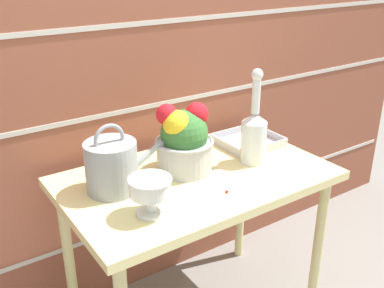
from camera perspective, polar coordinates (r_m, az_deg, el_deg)
brick_wall at (r=1.99m, az=-6.30°, el=10.00°), size 3.60×0.08×2.20m
patio_table at (r=1.82m, az=0.57°, el=-6.29°), size 1.06×0.64×0.74m
watering_can at (r=1.65m, az=-10.09°, el=-2.73°), size 0.34×0.19×0.26m
crystal_pedestal_bowl at (r=1.48m, az=-5.35°, el=-5.78°), size 0.15×0.15×0.14m
flower_planter at (r=1.76m, az=-1.06°, el=0.50°), size 0.23×0.23×0.28m
glass_decanter at (r=1.85m, az=7.87°, el=1.37°), size 0.10×0.10×0.40m
wire_tray at (r=2.07m, az=7.11°, el=0.26°), size 0.26×0.24×0.04m
fallen_petal at (r=1.65m, az=4.44°, el=-6.09°), size 0.01×0.01×0.01m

